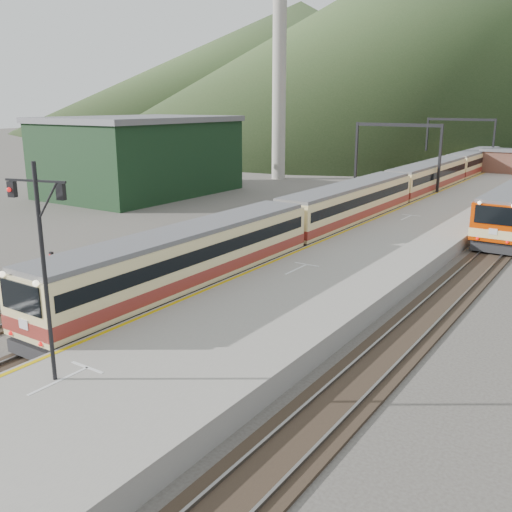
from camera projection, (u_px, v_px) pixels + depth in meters
The scene contains 14 objects.
track_main at pixel (362, 224), 48.72m from camera, with size 2.60×200.00×0.23m.
track_far at pixel (311, 217), 51.40m from camera, with size 2.60×200.00×0.23m.
track_second at pixel (506, 241), 42.54m from camera, with size 2.60×200.00×0.23m.
platform at pixel (420, 231), 43.99m from camera, with size 8.00×100.00×1.00m, color gray.
gantry_near at pixel (397, 146), 60.86m from camera, with size 9.55×0.25×8.00m.
gantry_far at pixel (460, 135), 80.93m from camera, with size 9.55×0.25×8.00m.
warehouse at pixel (140, 155), 64.25m from camera, with size 14.50×20.50×8.60m.
smokestack at pixel (279, 64), 74.31m from camera, with size 1.80×1.80×30.00m, color #9E998E.
hill_a at pixel (440, 39), 182.85m from camera, with size 180.00×180.00×60.00m, color #2B401E.
hill_d at pixel (300, 65), 266.59m from camera, with size 200.00×200.00×55.00m, color #2B401E.
main_train at pixel (395, 190), 54.15m from camera, with size 2.92×80.00×3.56m.
signal_mast at pixel (42, 252), 18.10m from camera, with size 2.13×0.74×7.31m.
short_signal_b at pixel (238, 238), 37.38m from camera, with size 0.26×0.22×2.27m.
short_signal_c at pixel (52, 266), 30.89m from camera, with size 0.23×0.18×2.27m.
Camera 1 is at (18.98, -4.78, 10.02)m, focal length 40.00 mm.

